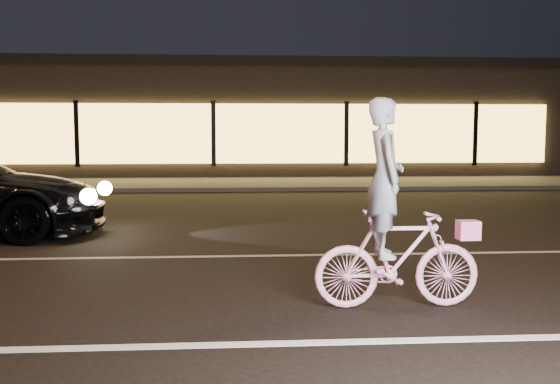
{
  "coord_description": "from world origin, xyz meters",
  "views": [
    {
      "loc": [
        0.78,
        -6.26,
        1.67
      ],
      "look_at": [
        1.25,
        0.6,
        1.0
      ],
      "focal_mm": 40.0,
      "sensor_mm": 36.0,
      "label": 1
    }
  ],
  "objects": [
    {
      "name": "ground",
      "position": [
        0.0,
        0.0,
        0.0
      ],
      "size": [
        90.0,
        90.0,
        0.0
      ],
      "primitive_type": "plane",
      "color": "black",
      "rests_on": "ground"
    },
    {
      "name": "lane_stripe_near",
      "position": [
        0.0,
        -1.5,
        0.0
      ],
      "size": [
        60.0,
        0.12,
        0.01
      ],
      "primitive_type": "cube",
      "color": "silver",
      "rests_on": "ground"
    },
    {
      "name": "lane_stripe_far",
      "position": [
        0.0,
        2.0,
        0.0
      ],
      "size": [
        60.0,
        0.1,
        0.01
      ],
      "primitive_type": "cube",
      "color": "gray",
      "rests_on": "ground"
    },
    {
      "name": "sidewalk",
      "position": [
        0.0,
        13.0,
        0.06
      ],
      "size": [
        30.0,
        4.0,
        0.12
      ],
      "primitive_type": "cube",
      "color": "#383533",
      "rests_on": "ground"
    },
    {
      "name": "storefront",
      "position": [
        0.0,
        18.97,
        2.15
      ],
      "size": [
        25.4,
        8.42,
        4.2
      ],
      "color": "black",
      "rests_on": "ground"
    },
    {
      "name": "cyclist",
      "position": [
        2.24,
        -0.56,
        0.7
      ],
      "size": [
        1.57,
        0.54,
        1.98
      ],
      "rotation": [
        0.0,
        0.0,
        1.57
      ],
      "color": "#FF4B9A",
      "rests_on": "ground"
    }
  ]
}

